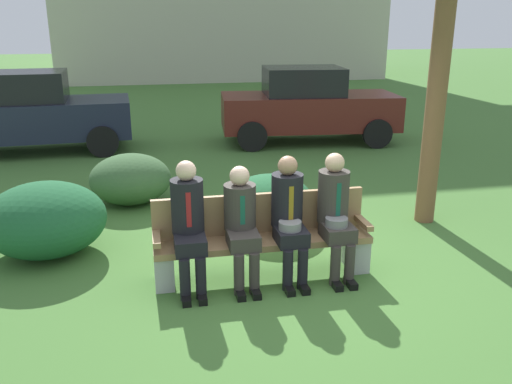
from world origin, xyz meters
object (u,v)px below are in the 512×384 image
object	(u,v)px
shrub_near_bench	(45,219)
park_bench	(262,237)
seated_man_centerright	(289,213)
parked_car_far	(308,105)
seated_man_rightmost	(335,209)
shrub_far_lawn	(269,202)
seated_man_leftmost	(189,219)
shrub_mid_lawn	(130,179)
parked_car_near	(32,113)
seated_man_centerleft	(241,220)

from	to	relation	value
shrub_near_bench	park_bench	bearing A→B (deg)	-23.03
seated_man_centerright	parked_car_far	size ratio (longest dim) A/B	0.34
seated_man_rightmost	shrub_far_lawn	distance (m)	1.54
seated_man_leftmost	parked_car_far	bearing A→B (deg)	63.54
shrub_mid_lawn	parked_car_far	xyz separation A→B (m)	(3.86, 3.56, 0.45)
park_bench	shrub_mid_lawn	bearing A→B (deg)	118.10
seated_man_leftmost	parked_car_near	xyz separation A→B (m)	(-2.70, 6.62, 0.08)
park_bench	seated_man_centerleft	distance (m)	0.39
parked_car_far	park_bench	bearing A→B (deg)	-110.82
seated_man_centerleft	seated_man_rightmost	distance (m)	1.03
shrub_far_lawn	parked_car_far	world-z (taller)	parked_car_far
seated_man_centerright	parked_car_near	bearing A→B (deg)	119.62
park_bench	seated_man_centerleft	bearing A→B (deg)	-152.11
park_bench	seated_man_centerleft	xyz separation A→B (m)	(-0.25, -0.13, 0.27)
shrub_near_bench	shrub_far_lawn	bearing A→B (deg)	5.84
shrub_mid_lawn	parked_car_near	size ratio (longest dim) A/B	0.31
park_bench	shrub_far_lawn	size ratio (longest dim) A/B	1.99
seated_man_centerright	seated_man_centerleft	bearing A→B (deg)	-179.74
shrub_near_bench	shrub_far_lawn	size ratio (longest dim) A/B	1.20
park_bench	seated_man_rightmost	xyz separation A→B (m)	(0.78, -0.13, 0.31)
shrub_mid_lawn	shrub_far_lawn	size ratio (longest dim) A/B	1.04
shrub_mid_lawn	shrub_far_lawn	xyz separation A→B (m)	(1.85, -1.43, -0.01)
seated_man_leftmost	shrub_near_bench	distance (m)	2.01
seated_man_leftmost	seated_man_centerright	bearing A→B (deg)	-0.33
shrub_far_lawn	shrub_mid_lawn	bearing A→B (deg)	142.23
park_bench	parked_car_far	size ratio (longest dim) A/B	0.58
park_bench	seated_man_leftmost	xyz separation A→B (m)	(-0.80, -0.12, 0.32)
park_bench	shrub_mid_lawn	distance (m)	3.11
seated_man_rightmost	shrub_far_lawn	size ratio (longest dim) A/B	1.15
park_bench	seated_man_centerleft	size ratio (longest dim) A/B	1.86
parked_car_near	shrub_mid_lawn	bearing A→B (deg)	-61.47
seated_man_centerright	shrub_far_lawn	xyz separation A→B (m)	(0.12, 1.44, -0.38)
shrub_far_lawn	parked_car_near	xyz separation A→B (m)	(-3.89, 5.19, 0.47)
seated_man_rightmost	parked_car_near	distance (m)	7.89
park_bench	seated_man_rightmost	distance (m)	0.85
seated_man_rightmost	parked_car_far	world-z (taller)	parked_car_far
seated_man_rightmost	shrub_mid_lawn	bearing A→B (deg)	128.01
seated_man_centerright	parked_car_near	xyz separation A→B (m)	(-3.77, 6.63, 0.09)
seated_man_centerright	parked_car_near	size ratio (longest dim) A/B	0.34
seated_man_leftmost	seated_man_centerright	distance (m)	1.06
shrub_near_bench	shrub_far_lawn	distance (m)	2.81
shrub_mid_lawn	shrub_far_lawn	bearing A→B (deg)	-37.77
shrub_mid_lawn	seated_man_rightmost	bearing A→B (deg)	-51.99
park_bench	shrub_near_bench	world-z (taller)	park_bench
parked_car_near	parked_car_far	bearing A→B (deg)	-1.92
parked_car_far	shrub_mid_lawn	bearing A→B (deg)	-137.34
seated_man_rightmost	shrub_mid_lawn	xyz separation A→B (m)	(-2.25, 2.87, -0.37)
seated_man_centerleft	shrub_near_bench	world-z (taller)	seated_man_centerleft
seated_man_leftmost	seated_man_centerleft	world-z (taller)	seated_man_leftmost
shrub_near_bench	parked_car_far	world-z (taller)	parked_car_far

